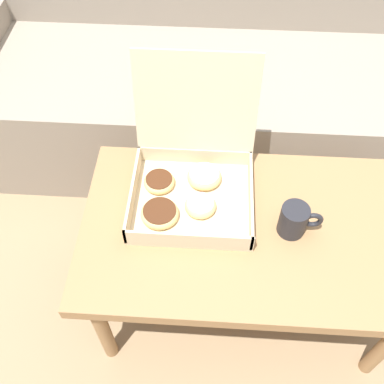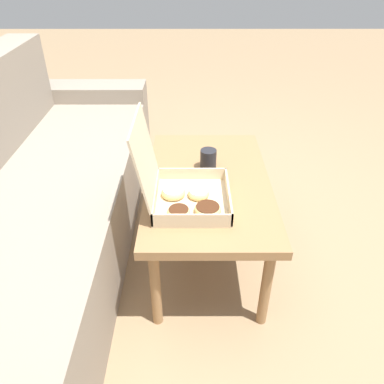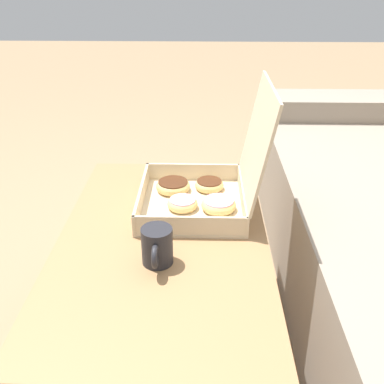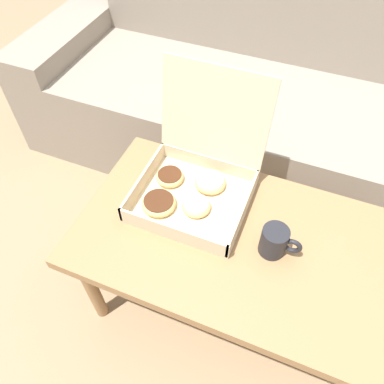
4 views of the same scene
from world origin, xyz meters
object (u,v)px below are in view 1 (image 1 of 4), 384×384
object	(u,v)px
couch	(243,78)
coffee_mug	(295,220)
coffee_table	(248,236)
pastry_box	(188,177)

from	to	relation	value
couch	coffee_mug	xyz separation A→B (m)	(0.12, -0.87, 0.21)
coffee_table	pastry_box	size ratio (longest dim) A/B	2.57
couch	pastry_box	world-z (taller)	couch
couch	coffee_mug	size ratio (longest dim) A/B	20.96
pastry_box	coffee_mug	distance (m)	0.33
pastry_box	coffee_table	bearing A→B (deg)	-33.19
coffee_table	coffee_mug	world-z (taller)	coffee_mug
pastry_box	coffee_mug	bearing A→B (deg)	-22.24
coffee_table	couch	bearing A→B (deg)	90.00
couch	coffee_table	xyz separation A→B (m)	(0.00, -0.87, 0.11)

